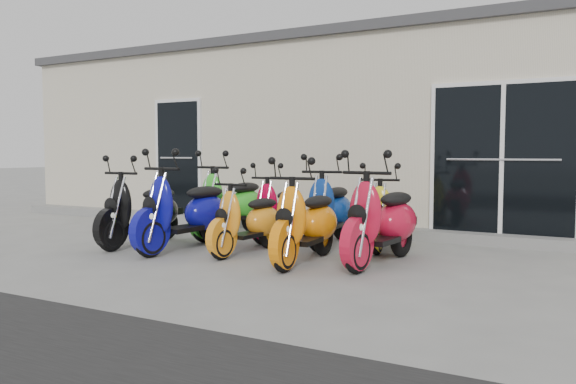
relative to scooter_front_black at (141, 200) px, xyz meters
The scene contains 15 objects.
ground 1.95m from the scooter_front_black, 11.11° to the left, with size 80.00×80.00×0.00m, color gray.
building 5.92m from the scooter_front_black, 71.96° to the left, with size 14.00×6.00×3.20m, color beige.
roof_cap 6.41m from the scooter_front_black, 71.96° to the left, with size 14.20×6.20×0.16m, color #3F3F42.
front_step 3.04m from the scooter_front_black, 52.71° to the left, with size 14.00×0.40×0.15m, color gray.
door_left 2.95m from the scooter_front_black, 118.85° to the left, with size 1.07×0.08×2.22m, color black.
door_right 5.12m from the scooter_front_black, 29.80° to the left, with size 2.02×0.08×2.22m, color black.
scooter_front_black is the anchor object (origin of this frame).
scooter_front_blue 0.80m from the scooter_front_black, ahead, with size 0.67×1.83×1.36m, color #0D0D8E, non-canonical shape.
scooter_front_orange_a 1.66m from the scooter_front_black, ahead, with size 0.55×1.52×1.12m, color orange, non-canonical shape.
scooter_front_orange_b 2.60m from the scooter_front_black, ahead, with size 0.62×1.70×1.25m, color orange, non-canonical shape.
scooter_front_red 3.42m from the scooter_front_black, ahead, with size 0.66×1.81×1.33m, color red, non-canonical shape.
scooter_back_green 1.41m from the scooter_front_black, 62.78° to the left, with size 0.66×1.81×1.34m, color green, non-canonical shape.
scooter_back_red 1.98m from the scooter_front_black, 43.96° to the left, with size 0.57×1.57×1.16m, color #B6012A, non-canonical shape.
scooter_back_blue 2.64m from the scooter_front_black, 29.13° to the left, with size 0.63×1.74×1.29m, color navy, non-canonical shape.
scooter_back_yellow 3.36m from the scooter_front_black, 23.88° to the left, with size 0.58×1.59×1.17m, color yellow, non-canonical shape.
Camera 1 is at (3.67, -6.26, 1.29)m, focal length 35.00 mm.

